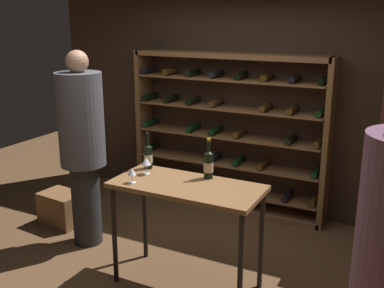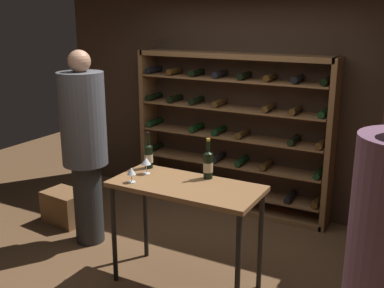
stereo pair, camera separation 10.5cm
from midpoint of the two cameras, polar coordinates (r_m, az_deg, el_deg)
The scene contains 10 objects.
ground_plane at distance 4.50m, azimuth -1.45°, elevation -15.56°, with size 9.70×9.70×0.00m, color brown.
back_wall at distance 5.61m, azimuth 7.94°, elevation 5.65°, with size 5.33×0.10×2.75m, color #3D2B1E.
wine_rack at distance 5.56m, azimuth 5.44°, elevation 1.40°, with size 2.44×0.32×1.92m.
tasting_table at distance 3.94m, azimuth -0.00°, elevation -6.51°, with size 1.29×0.60×0.96m.
person_bystander_red_print at distance 4.76m, azimuth -12.63°, elevation 0.45°, with size 0.46×0.46×2.02m.
wine_crate at distance 5.57m, azimuth -14.96°, elevation -7.56°, with size 0.48×0.34×0.38m, color brown.
wine_bottle_gold_foil at distance 4.28m, azimuth -4.71°, elevation -1.44°, with size 0.08×0.08×0.35m.
wine_bottle_green_slim at distance 4.00m, azimuth 2.77°, elevation -2.53°, with size 0.09×0.09×0.36m.
wine_glass_stemmed_right at distance 4.13m, azimuth -4.99°, elevation -2.20°, with size 0.09×0.09×0.15m.
wine_glass_stemmed_center at distance 3.94m, azimuth -6.80°, elevation -3.45°, with size 0.07×0.07×0.13m.
Camera 2 is at (1.98, -3.31, 2.34)m, focal length 42.90 mm.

